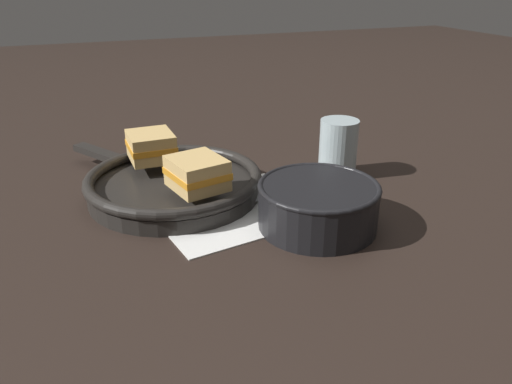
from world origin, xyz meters
The scene contains 8 objects.
ground_plane centered at (0.00, 0.00, 0.00)m, with size 4.00×4.00×0.00m, color black.
napkin centered at (-0.03, 0.00, 0.00)m, with size 0.26×0.23×0.00m.
soup_bowl centered at (0.07, -0.09, 0.04)m, with size 0.17×0.17×0.07m.
spoon centered at (-0.01, 0.01, 0.01)m, with size 0.18×0.04×0.01m.
skillet centered at (-0.10, 0.08, 0.02)m, with size 0.29×0.37×0.04m.
sandwich_near_left centered at (-0.12, 0.16, 0.06)m, with size 0.08×0.08×0.05m.
sandwich_near_right centered at (-0.08, 0.01, 0.06)m, with size 0.09×0.10×0.05m.
drinking_glass centered at (0.19, 0.07, 0.05)m, with size 0.07×0.07×0.10m.
Camera 1 is at (-0.24, -0.65, 0.34)m, focal length 35.00 mm.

